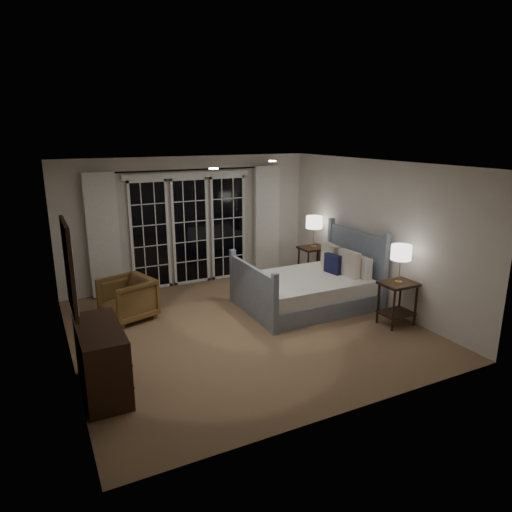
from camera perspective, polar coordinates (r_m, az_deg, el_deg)
name	(u,v)px	position (r m, az deg, el deg)	size (l,w,h in m)	color
floor	(244,328)	(7.18, -1.49, -8.93)	(5.00, 5.00, 0.00)	brown
ceiling	(243,164)	(6.56, -1.64, 11.38)	(5.00, 5.00, 0.00)	silver
wall_left	(62,272)	(6.18, -23.06, -1.91)	(0.02, 5.00, 2.50)	beige
wall_right	(375,234)	(8.12, 14.66, 2.73)	(0.02, 5.00, 2.50)	beige
wall_back	(189,221)	(9.04, -8.32, 4.32)	(5.00, 0.02, 2.50)	beige
wall_front	(348,305)	(4.73, 11.48, -6.08)	(5.00, 0.02, 2.50)	beige
french_doors	(190,230)	(9.03, -8.20, 3.28)	(2.50, 0.04, 2.20)	black
curtain_rod	(189,170)	(8.81, -8.36, 10.61)	(0.03, 0.03, 3.50)	black
curtain_left	(103,236)	(8.58, -18.54, 2.41)	(0.55, 0.10, 2.25)	white
curtain_right	(267,220)	(9.59, 1.35, 4.50)	(0.55, 0.10, 2.25)	white
downlight_a	(272,161)	(7.46, 2.06, 11.78)	(0.12, 0.12, 0.01)	white
downlight_b	(214,169)	(5.96, -5.31, 10.83)	(0.12, 0.12, 0.01)	white
bed	(309,288)	(8.00, 6.68, -4.00)	(2.14, 1.53, 1.25)	gray
nightstand_left	(397,297)	(7.46, 17.26, -4.89)	(0.54, 0.43, 0.69)	black
nightstand_right	(313,258)	(9.29, 7.14, -0.29)	(0.54, 0.44, 0.71)	black
lamp_left	(401,253)	(7.26, 17.69, 0.38)	(0.31, 0.31, 0.59)	tan
lamp_right	(314,223)	(9.12, 7.29, 4.17)	(0.32, 0.32, 0.62)	tan
armchair	(128,299)	(7.66, -15.75, -5.16)	(0.73, 0.76, 0.69)	brown
dresser	(102,359)	(5.68, -18.72, -12.16)	(0.49, 1.14, 0.81)	black
mirror	(69,267)	(5.25, -22.32, -1.32)	(0.05, 0.85, 1.00)	black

